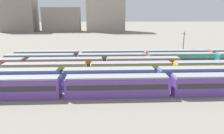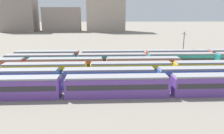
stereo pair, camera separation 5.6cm
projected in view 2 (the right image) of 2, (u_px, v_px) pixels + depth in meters
ground_plane at (37, 76)px, 50.41m from camera, size 600.00×600.00×0.00m
train_track_2 at (214, 69)px, 49.20m from camera, size 93.60×3.06×3.75m
train_track_3 at (66, 65)px, 52.74m from camera, size 55.80×3.06×3.75m
train_track_4 at (146, 60)px, 58.69m from camera, size 74.70×3.06×3.75m
train_track_5 at (145, 56)px, 63.75m from camera, size 74.70×3.06×3.75m
catenary_pole_1 at (184, 44)px, 66.59m from camera, size 0.24×3.20×8.71m
distant_building_0 at (19, 11)px, 163.87m from camera, size 25.03×16.72×30.95m
distant_building_1 at (62, 19)px, 166.85m from camera, size 28.15×12.75×18.10m
distant_building_2 at (106, 5)px, 165.72m from camera, size 29.05×14.26×39.45m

